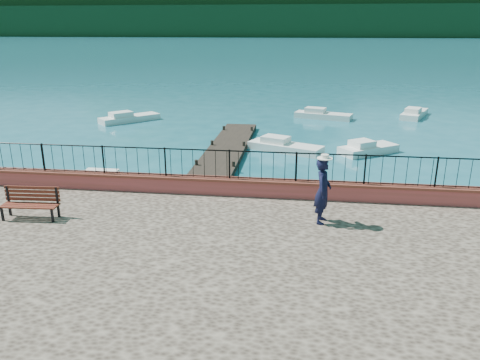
% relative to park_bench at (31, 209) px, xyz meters
% --- Properties ---
extents(ground, '(2000.00, 2000.00, 0.00)m').
position_rel_park_bench_xyz_m(ground, '(5.82, -0.90, -1.48)').
color(ground, '#19596B').
rests_on(ground, ground).
extents(parapet, '(28.00, 0.46, 0.58)m').
position_rel_park_bench_xyz_m(parapet, '(5.82, 2.80, 0.01)').
color(parapet, '#C2464A').
rests_on(parapet, promenade).
extents(railing, '(27.00, 0.05, 0.95)m').
position_rel_park_bench_xyz_m(railing, '(5.82, 2.80, 0.77)').
color(railing, black).
rests_on(railing, parapet).
extents(dock, '(2.00, 16.00, 0.30)m').
position_rel_park_bench_xyz_m(dock, '(3.82, 11.10, -1.33)').
color(dock, '#2D231C').
rests_on(dock, ground).
extents(far_forest, '(900.00, 60.00, 18.00)m').
position_rel_park_bench_xyz_m(far_forest, '(5.82, 299.10, 7.52)').
color(far_forest, black).
rests_on(far_forest, ground).
extents(foothills, '(900.00, 120.00, 44.00)m').
position_rel_park_bench_xyz_m(foothills, '(5.82, 359.10, 20.52)').
color(foothills, black).
rests_on(foothills, ground).
extents(park_bench, '(1.70, 0.65, 0.93)m').
position_rel_park_bench_xyz_m(park_bench, '(0.00, 0.00, 0.00)').
color(park_bench, black).
rests_on(park_bench, promenade).
extents(person, '(0.57, 0.77, 1.92)m').
position_rel_park_bench_xyz_m(person, '(8.53, 0.84, 0.68)').
color(person, black).
rests_on(person, promenade).
extents(hat, '(0.44, 0.44, 0.12)m').
position_rel_park_bench_xyz_m(hat, '(8.53, 0.84, 1.70)').
color(hat, white).
rests_on(hat, person).
extents(boat_0, '(4.07, 1.36, 0.80)m').
position_rel_park_bench_xyz_m(boat_0, '(0.03, 6.00, -1.08)').
color(boat_0, white).
rests_on(boat_0, ground).
extents(boat_1, '(4.32, 2.82, 0.80)m').
position_rel_park_bench_xyz_m(boat_1, '(7.02, 13.38, -1.08)').
color(boat_1, white).
rests_on(boat_1, ground).
extents(boat_2, '(3.46, 3.00, 0.80)m').
position_rel_park_bench_xyz_m(boat_2, '(11.54, 13.54, -1.08)').
color(boat_2, white).
rests_on(boat_2, ground).
extents(boat_3, '(3.95, 4.02, 0.80)m').
position_rel_park_bench_xyz_m(boat_3, '(-4.57, 20.41, -1.08)').
color(boat_3, silver).
rests_on(boat_3, ground).
extents(boat_4, '(4.39, 2.42, 0.80)m').
position_rel_park_bench_xyz_m(boat_4, '(9.45, 23.42, -1.08)').
color(boat_4, silver).
rests_on(boat_4, ground).
extents(boat_5, '(2.81, 4.29, 0.80)m').
position_rel_park_bench_xyz_m(boat_5, '(16.39, 25.04, -1.08)').
color(boat_5, silver).
rests_on(boat_5, ground).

